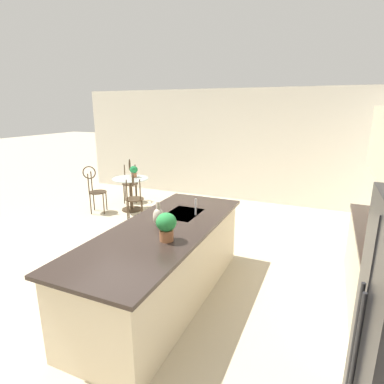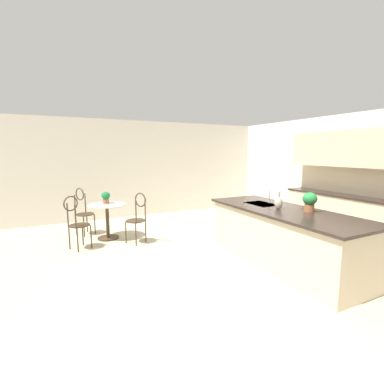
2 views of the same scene
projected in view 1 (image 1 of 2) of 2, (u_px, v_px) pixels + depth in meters
The scene contains 12 objects.
ground_plane at pixel (122, 272), 4.45m from camera, with size 40.00×40.00×0.00m, color beige.
wall_left_window at pixel (220, 145), 7.86m from camera, with size 0.12×7.80×2.70m, color silver.
kitchen_island at pixel (164, 263), 3.74m from camera, with size 2.80×1.06×0.92m.
back_counter_run at pixel (383, 274), 3.43m from camera, with size 2.44×0.64×1.52m.
bistro_table at pixel (131, 191), 7.02m from camera, with size 0.80×0.80×0.74m.
chair_near_window at pixel (134, 194), 6.28m from camera, with size 0.52×0.52×1.04m.
chair_by_island at pixel (130, 179), 7.67m from camera, with size 0.52×0.52×1.04m.
chair_toward_desk at pixel (95, 187), 6.85m from camera, with size 0.51×0.52×1.04m.
sink_faucet at pixel (196, 207), 4.00m from camera, with size 0.02×0.02×0.22m, color #B2B5BA.
potted_plant_on_table at pixel (134, 171), 7.03m from camera, with size 0.18×0.18×0.25m.
potted_plant_counter_near at pixel (166, 225), 3.22m from camera, with size 0.21×0.21×0.30m.
vase_on_counter at pixel (158, 216), 3.66m from camera, with size 0.13×0.13×0.29m.
Camera 1 is at (3.26, 2.52, 2.27)m, focal length 29.31 mm.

